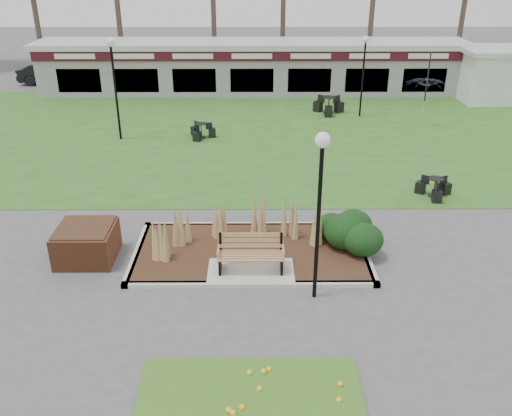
{
  "coord_description": "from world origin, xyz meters",
  "views": [
    {
      "loc": [
        0.07,
        -11.68,
        7.54
      ],
      "look_at": [
        0.14,
        2.0,
        1.01
      ],
      "focal_mm": 38.0,
      "sensor_mm": 36.0,
      "label": 1
    }
  ],
  "objects_px": {
    "bistro_set_a": "(201,133)",
    "patio_umbrella": "(425,96)",
    "bistro_set_c": "(434,190)",
    "lamp_post_near_left": "(320,182)",
    "service_hut": "(499,74)",
    "bistro_set_b": "(328,108)",
    "lamp_post_mid_left": "(113,67)",
    "food_pavilion": "(252,67)",
    "park_bench": "(251,253)",
    "car_black": "(53,73)",
    "lamp_post_mid_right": "(364,59)",
    "brick_planter": "(86,243)"
  },
  "relations": [
    {
      "from": "bistro_set_b",
      "to": "lamp_post_mid_left",
      "type": "bearing_deg",
      "value": -157.02
    },
    {
      "from": "patio_umbrella",
      "to": "park_bench",
      "type": "bearing_deg",
      "value": -122.1
    },
    {
      "from": "patio_umbrella",
      "to": "car_black",
      "type": "bearing_deg",
      "value": 155.65
    },
    {
      "from": "lamp_post_near_left",
      "to": "lamp_post_mid_right",
      "type": "bearing_deg",
      "value": 76.06
    },
    {
      "from": "brick_planter",
      "to": "car_black",
      "type": "relative_size",
      "value": 0.37
    },
    {
      "from": "lamp_post_mid_left",
      "to": "park_bench",
      "type": "bearing_deg",
      "value": -62.25
    },
    {
      "from": "lamp_post_mid_right",
      "to": "brick_planter",
      "type": "bearing_deg",
      "value": -125.45
    },
    {
      "from": "brick_planter",
      "to": "service_hut",
      "type": "distance_m",
      "value": 24.71
    },
    {
      "from": "park_bench",
      "to": "food_pavilion",
      "type": "relative_size",
      "value": 0.07
    },
    {
      "from": "park_bench",
      "to": "car_black",
      "type": "distance_m",
      "value": 25.17
    },
    {
      "from": "service_hut",
      "to": "bistro_set_b",
      "type": "xyz_separation_m",
      "value": [
        -9.6,
        -2.67,
        -1.15
      ]
    },
    {
      "from": "bistro_set_b",
      "to": "car_black",
      "type": "distance_m",
      "value": 17.62
    },
    {
      "from": "service_hut",
      "to": "lamp_post_mid_left",
      "type": "xyz_separation_m",
      "value": [
        -19.28,
        -6.77,
        1.7
      ]
    },
    {
      "from": "service_hut",
      "to": "lamp_post_mid_left",
      "type": "distance_m",
      "value": 20.5
    },
    {
      "from": "food_pavilion",
      "to": "lamp_post_near_left",
      "type": "bearing_deg",
      "value": -85.8
    },
    {
      "from": "brick_planter",
      "to": "lamp_post_mid_right",
      "type": "height_order",
      "value": "lamp_post_mid_right"
    },
    {
      "from": "bistro_set_c",
      "to": "lamp_post_near_left",
      "type": "bearing_deg",
      "value": -128.49
    },
    {
      "from": "bistro_set_a",
      "to": "patio_umbrella",
      "type": "xyz_separation_m",
      "value": [
        10.23,
        1.63,
        1.24
      ]
    },
    {
      "from": "bistro_set_a",
      "to": "bistro_set_b",
      "type": "xyz_separation_m",
      "value": [
        6.13,
        3.96,
        0.06
      ]
    },
    {
      "from": "park_bench",
      "to": "lamp_post_near_left",
      "type": "bearing_deg",
      "value": -35.31
    },
    {
      "from": "lamp_post_mid_left",
      "to": "lamp_post_mid_right",
      "type": "xyz_separation_m",
      "value": [
        11.18,
        3.54,
        -0.31
      ]
    },
    {
      "from": "park_bench",
      "to": "lamp_post_mid_left",
      "type": "bearing_deg",
      "value": 117.75
    },
    {
      "from": "brick_planter",
      "to": "bistro_set_b",
      "type": "height_order",
      "value": "brick_planter"
    },
    {
      "from": "lamp_post_mid_right",
      "to": "lamp_post_near_left",
      "type": "bearing_deg",
      "value": -103.94
    },
    {
      "from": "lamp_post_near_left",
      "to": "bistro_set_b",
      "type": "bearing_deg",
      "value": 81.65
    },
    {
      "from": "bistro_set_c",
      "to": "lamp_post_mid_right",
      "type": "bearing_deg",
      "value": 94.48
    },
    {
      "from": "lamp_post_near_left",
      "to": "bistro_set_c",
      "type": "distance_m",
      "value": 7.95
    },
    {
      "from": "food_pavilion",
      "to": "lamp_post_near_left",
      "type": "height_order",
      "value": "lamp_post_near_left"
    },
    {
      "from": "brick_planter",
      "to": "food_pavilion",
      "type": "height_order",
      "value": "food_pavilion"
    },
    {
      "from": "patio_umbrella",
      "to": "food_pavilion",
      "type": "bearing_deg",
      "value": 138.96
    },
    {
      "from": "park_bench",
      "to": "lamp_post_near_left",
      "type": "distance_m",
      "value": 3.05
    },
    {
      "from": "park_bench",
      "to": "brick_planter",
      "type": "bearing_deg",
      "value": 170.31
    },
    {
      "from": "lamp_post_mid_right",
      "to": "service_hut",
      "type": "bearing_deg",
      "value": 21.77
    },
    {
      "from": "brick_planter",
      "to": "patio_umbrella",
      "type": "relative_size",
      "value": 0.64
    },
    {
      "from": "bistro_set_b",
      "to": "patio_umbrella",
      "type": "xyz_separation_m",
      "value": [
        4.1,
        -2.33,
        1.18
      ]
    },
    {
      "from": "food_pavilion",
      "to": "lamp_post_near_left",
      "type": "distance_m",
      "value": 20.91
    },
    {
      "from": "brick_planter",
      "to": "car_black",
      "type": "distance_m",
      "value": 22.63
    },
    {
      "from": "park_bench",
      "to": "food_pavilion",
      "type": "xyz_separation_m",
      "value": [
        0.0,
        19.71,
        0.89
      ]
    },
    {
      "from": "brick_planter",
      "to": "lamp_post_mid_right",
      "type": "bearing_deg",
      "value": 54.55
    },
    {
      "from": "park_bench",
      "to": "service_hut",
      "type": "bearing_deg",
      "value": 52.75
    },
    {
      "from": "lamp_post_near_left",
      "to": "bistro_set_a",
      "type": "height_order",
      "value": "lamp_post_near_left"
    },
    {
      "from": "service_hut",
      "to": "bistro_set_a",
      "type": "distance_m",
      "value": 17.11
    },
    {
      "from": "lamp_post_near_left",
      "to": "park_bench",
      "type": "bearing_deg",
      "value": 144.69
    },
    {
      "from": "lamp_post_near_left",
      "to": "car_black",
      "type": "distance_m",
      "value": 26.97
    },
    {
      "from": "lamp_post_mid_right",
      "to": "patio_umbrella",
      "type": "relative_size",
      "value": 1.67
    },
    {
      "from": "lamp_post_mid_right",
      "to": "bistro_set_a",
      "type": "height_order",
      "value": "lamp_post_mid_right"
    },
    {
      "from": "bistro_set_b",
      "to": "bistro_set_c",
      "type": "distance_m",
      "value": 10.58
    },
    {
      "from": "service_hut",
      "to": "lamp_post_near_left",
      "type": "distance_m",
      "value": 22.37
    },
    {
      "from": "food_pavilion",
      "to": "lamp_post_near_left",
      "type": "xyz_separation_m",
      "value": [
        1.53,
        -20.8,
        1.52
      ]
    },
    {
      "from": "brick_planter",
      "to": "lamp_post_near_left",
      "type": "xyz_separation_m",
      "value": [
        5.93,
        -1.83,
        2.52
      ]
    }
  ]
}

